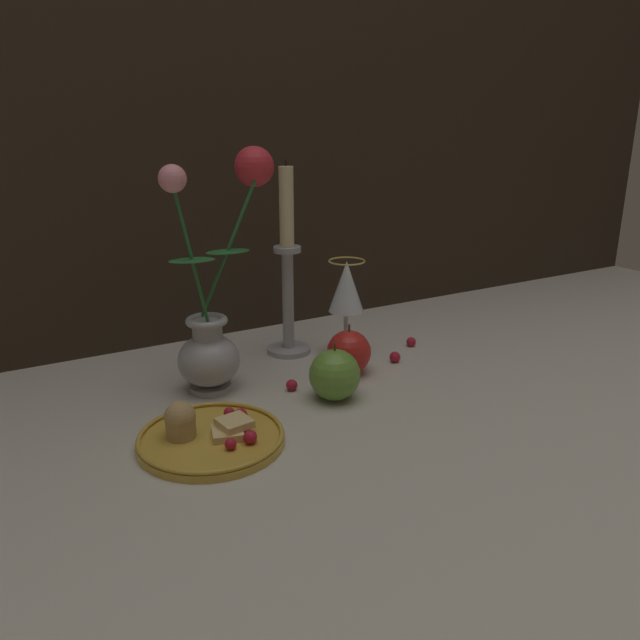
# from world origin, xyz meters

# --- Properties ---
(ground_plane) EXTENTS (2.40, 2.40, 0.00)m
(ground_plane) POSITION_xyz_m (0.00, 0.00, 0.00)
(ground_plane) COLOR #B7B2A3
(ground_plane) RESTS_ON ground
(wall_back) EXTENTS (2.40, 0.04, 1.20)m
(wall_back) POSITION_xyz_m (0.00, 0.33, 0.60)
(wall_back) COLOR #2D2319
(wall_back) RESTS_ON ground_plane
(vase) EXTENTS (0.19, 0.10, 0.38)m
(vase) POSITION_xyz_m (-0.13, 0.07, 0.13)
(vase) COLOR #A3A3A8
(vase) RESTS_ON ground_plane
(plate_with_pastries) EXTENTS (0.20, 0.20, 0.06)m
(plate_with_pastries) POSITION_xyz_m (-0.21, -0.10, 0.01)
(plate_with_pastries) COLOR gold
(plate_with_pastries) RESTS_ON ground_plane
(wine_glass) EXTENTS (0.07, 0.07, 0.18)m
(wine_glass) POSITION_xyz_m (0.12, 0.09, 0.12)
(wine_glass) COLOR silver
(wine_glass) RESTS_ON ground_plane
(candlestick) EXTENTS (0.08, 0.08, 0.35)m
(candlestick) POSITION_xyz_m (0.04, 0.16, 0.14)
(candlestick) COLOR #A3A3A8
(candlestick) RESTS_ON ground_plane
(apple_beside_vase) EXTENTS (0.08, 0.08, 0.09)m
(apple_beside_vase) POSITION_xyz_m (0.08, 0.02, 0.04)
(apple_beside_vase) COLOR red
(apple_beside_vase) RESTS_ON ground_plane
(apple_near_glass) EXTENTS (0.08, 0.08, 0.09)m
(apple_near_glass) POSITION_xyz_m (0.01, -0.06, 0.04)
(apple_near_glass) COLOR #669938
(apple_near_glass) RESTS_ON ground_plane
(berry_near_plate) EXTENTS (0.02, 0.02, 0.02)m
(berry_near_plate) POSITION_xyz_m (-0.04, 0.00, 0.01)
(berry_near_plate) COLOR #AD192D
(berry_near_plate) RESTS_ON ground_plane
(berry_front_center) EXTENTS (0.02, 0.02, 0.02)m
(berry_front_center) POSITION_xyz_m (0.18, 0.02, 0.01)
(berry_front_center) COLOR #AD192D
(berry_front_center) RESTS_ON ground_plane
(berry_by_glass_stem) EXTENTS (0.02, 0.02, 0.02)m
(berry_by_glass_stem) POSITION_xyz_m (0.25, 0.07, 0.01)
(berry_by_glass_stem) COLOR #AD192D
(berry_by_glass_stem) RESTS_ON ground_plane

